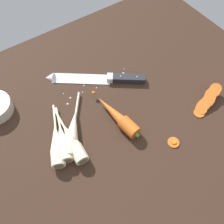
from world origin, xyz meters
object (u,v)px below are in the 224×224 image
object	(u,v)px
parsnip_front	(63,142)
parsnip_mid_left	(72,132)
carrot_slice_stray_near	(174,142)
parsnip_mid_right	(72,141)
parsnip_back	(57,144)
carrot_slice_stack	(207,101)
chefs_knife	(93,78)
whole_carrot	(118,117)

from	to	relation	value
parsnip_front	parsnip_mid_left	bearing A→B (deg)	16.16
parsnip_front	carrot_slice_stray_near	distance (cm)	32.60
parsnip_mid_left	parsnip_mid_right	world-z (taller)	same
parsnip_back	carrot_slice_stack	xyz separation A→B (cm)	(47.57, -13.34, -0.51)
parsnip_mid_left	carrot_slice_stray_near	world-z (taller)	parsnip_mid_left
parsnip_back	chefs_knife	bearing A→B (deg)	35.59
parsnip_mid_left	parsnip_back	size ratio (longest dim) A/B	0.96
parsnip_front	carrot_slice_stack	size ratio (longest dim) A/B	1.42
parsnip_mid_left	carrot_slice_stray_near	size ratio (longest dim) A/B	5.57
parsnip_front	carrot_slice_stray_near	world-z (taller)	parsnip_front
chefs_knife	whole_carrot	size ratio (longest dim) A/B	1.38
parsnip_mid_left	carrot_slice_stack	xyz separation A→B (cm)	(41.94, -14.09, -0.51)
chefs_knife	parsnip_mid_left	distance (cm)	22.56
carrot_slice_stray_near	parsnip_mid_left	bearing A→B (deg)	141.22
chefs_knife	parsnip_back	world-z (taller)	parsnip_back
parsnip_front	carrot_slice_stray_near	bearing A→B (deg)	-33.08
parsnip_mid_left	parsnip_mid_right	size ratio (longest dim) A/B	0.90
carrot_slice_stack	carrot_slice_stray_near	distance (cm)	19.09
parsnip_front	parsnip_mid_left	world-z (taller)	same
carrot_slice_stack	parsnip_mid_left	bearing A→B (deg)	161.43
carrot_slice_stack	carrot_slice_stray_near	size ratio (longest dim) A/B	3.77
parsnip_mid_right	carrot_slice_stack	bearing A→B (deg)	-14.84
parsnip_mid_right	carrot_slice_stack	distance (cm)	44.95
chefs_knife	parsnip_mid_left	bearing A→B (deg)	-137.60
whole_carrot	parsnip_front	size ratio (longest dim) A/B	1.15
whole_carrot	carrot_slice_stack	size ratio (longest dim) A/B	1.63
chefs_knife	parsnip_mid_left	size ratio (longest dim) A/B	1.52
chefs_knife	whole_carrot	distance (cm)	18.53
whole_carrot	parsnip_back	distance (cm)	20.11
parsnip_mid_right	chefs_knife	bearing A→B (deg)	44.40
carrot_slice_stack	whole_carrot	bearing A→B (deg)	158.36
chefs_knife	parsnip_front	xyz separation A→B (cm)	(-20.42, -16.29, 1.33)
parsnip_back	parsnip_mid_right	bearing A→B (deg)	-23.94
whole_carrot	carrot_slice_stack	xyz separation A→B (cm)	(27.61, -10.95, -0.63)
parsnip_mid_right	carrot_slice_stack	xyz separation A→B (cm)	(43.45, -11.51, -0.51)
parsnip_front	carrot_slice_stack	distance (cm)	47.54
chefs_knife	parsnip_mid_right	distance (cm)	25.43
parsnip_back	carrot_slice_stray_near	bearing A→B (deg)	-31.89
whole_carrot	carrot_slice_stack	world-z (taller)	whole_carrot
chefs_knife	parsnip_mid_right	bearing A→B (deg)	-135.60
whole_carrot	parsnip_mid_left	size ratio (longest dim) A/B	1.10
chefs_knife	carrot_slice_stack	distance (cm)	38.71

